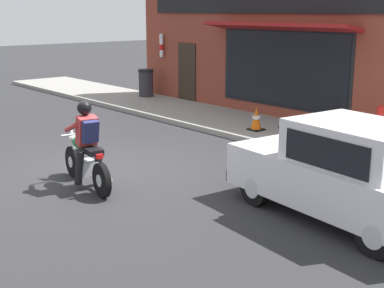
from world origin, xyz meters
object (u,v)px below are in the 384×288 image
at_px(fire_hydrant, 380,124).
at_px(trash_bin, 146,83).
at_px(motorcycle_with_rider, 86,152).
at_px(car_hatchback, 346,172).
at_px(traffic_cone, 256,119).

xyz_separation_m(fire_hydrant, trash_bin, (-0.14, 9.25, 0.06)).
bearing_deg(trash_bin, motorcycle_with_rider, -132.15).
xyz_separation_m(car_hatchback, trash_bin, (4.39, 11.34, -0.13)).
bearing_deg(motorcycle_with_rider, car_hatchback, -60.64).
distance_m(car_hatchback, trash_bin, 12.16).
xyz_separation_m(car_hatchback, fire_hydrant, (4.53, 2.09, -0.19)).
bearing_deg(traffic_cone, car_hatchback, -123.69).
height_order(motorcycle_with_rider, fire_hydrant, motorcycle_with_rider).
distance_m(motorcycle_with_rider, trash_bin, 9.90).
bearing_deg(motorcycle_with_rider, fire_hydrant, -15.75).
relative_size(fire_hydrant, traffic_cone, 1.47).
distance_m(fire_hydrant, traffic_cone, 3.05).
height_order(motorcycle_with_rider, traffic_cone, motorcycle_with_rider).
relative_size(motorcycle_with_rider, traffic_cone, 3.36).
bearing_deg(motorcycle_with_rider, traffic_cone, 8.76).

